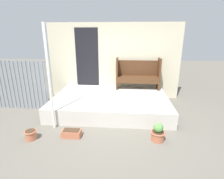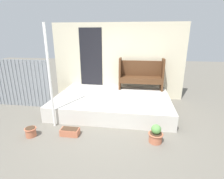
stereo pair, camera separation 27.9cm
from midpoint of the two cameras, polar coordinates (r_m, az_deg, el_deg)
The scene contains 9 objects.
ground_plane at distance 4.44m, azimuth 0.20°, elevation -12.38°, with size 24.00×24.00×0.00m, color #666056.
porch_slab at distance 5.37m, azimuth 1.60°, elevation -4.30°, with size 3.40×2.30×0.42m.
house_wall at distance 6.23m, azimuth 2.63°, elevation 9.19°, with size 4.60×0.08×2.60m.
fence_corrugated at distance 6.18m, azimuth -27.64°, elevation 1.81°, with size 2.25×0.05×1.49m.
support_post at distance 4.27m, azimuth -17.91°, elevation 3.38°, with size 0.06×0.06×2.46m.
bench at distance 5.97m, azimuth 10.76°, elevation 5.08°, with size 1.46×0.41×1.05m.
flower_pot_left at distance 4.40m, azimuth -23.35°, elevation -12.52°, with size 0.27×0.27×0.21m.
flower_pot_middle at distance 3.98m, azimuth 16.11°, elevation -14.00°, with size 0.32×0.32×0.41m.
planter_box_rect at distance 4.20m, azimuth -11.67°, elevation -13.40°, with size 0.42×0.22×0.16m.
Camera 2 is at (0.69, -3.79, 2.22)m, focal length 28.00 mm.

